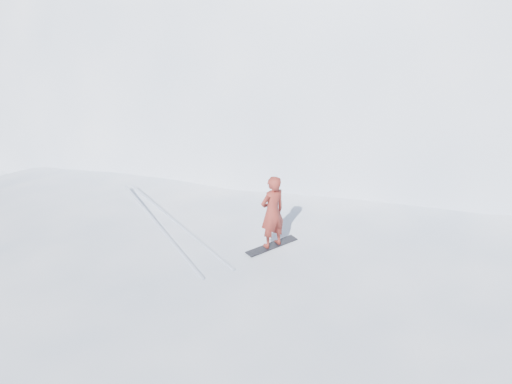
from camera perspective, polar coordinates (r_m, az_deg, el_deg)
near_ridge at (r=14.64m, az=3.14°, el=-13.15°), size 36.00×28.00×4.80m
summit_peak at (r=43.35m, az=14.52°, el=12.19°), size 60.00×56.00×56.00m
peak_shoulder at (r=32.05m, az=3.79°, el=8.57°), size 28.00×24.00×18.00m
wind_bumps at (r=13.52m, az=-1.25°, el=-16.93°), size 16.00×14.40×1.00m
snowboard at (r=12.80m, az=1.83°, el=-6.15°), size 1.51×0.57×0.02m
snowboarder at (r=12.33m, az=1.89°, el=-2.30°), size 0.77×0.59×1.91m
board_tracks at (r=14.10m, az=-10.20°, el=-3.41°), size 1.48×5.97×0.04m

